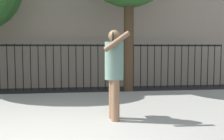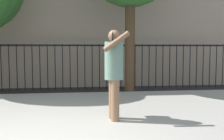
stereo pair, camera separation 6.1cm
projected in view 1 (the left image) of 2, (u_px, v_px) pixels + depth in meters
name	position (u px, v px, depth m)	size (l,w,h in m)	color
sidewalk	(46.00, 114.00, 5.67)	(28.00, 4.40, 0.15)	#9E9B93
iron_fence	(57.00, 61.00, 9.25)	(12.03, 0.04, 1.60)	black
pedestrian_on_phone	(114.00, 68.00, 4.90)	(0.48, 0.67, 1.64)	#936B4C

